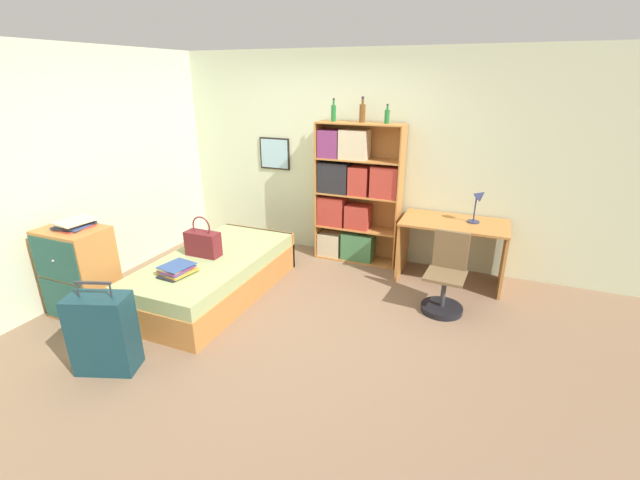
% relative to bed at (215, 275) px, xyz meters
% --- Properties ---
extents(ground_plane, '(14.00, 14.00, 0.00)m').
position_rel_bed_xyz_m(ground_plane, '(0.74, -0.02, -0.23)').
color(ground_plane, '#84664C').
extents(wall_back, '(10.00, 0.09, 2.60)m').
position_rel_bed_xyz_m(wall_back, '(0.74, 1.72, 1.07)').
color(wall_back, beige).
rests_on(wall_back, ground_plane).
extents(wall_left, '(0.06, 10.00, 2.60)m').
position_rel_bed_xyz_m(wall_left, '(-1.42, -0.02, 1.07)').
color(wall_left, beige).
rests_on(wall_left, ground_plane).
extents(bed, '(1.00, 2.00, 0.45)m').
position_rel_bed_xyz_m(bed, '(0.00, 0.00, 0.00)').
color(bed, '#B77538').
rests_on(bed, ground_plane).
extents(handbag, '(0.38, 0.16, 0.44)m').
position_rel_bed_xyz_m(handbag, '(-0.11, -0.02, 0.37)').
color(handbag, maroon).
rests_on(handbag, bed).
extents(book_stack_on_bed, '(0.33, 0.36, 0.09)m').
position_rel_bed_xyz_m(book_stack_on_bed, '(-0.06, -0.51, 0.27)').
color(book_stack_on_bed, '#232328').
rests_on(book_stack_on_bed, bed).
extents(suitcase, '(0.54, 0.40, 0.80)m').
position_rel_bed_xyz_m(suitcase, '(-0.05, -1.44, 0.11)').
color(suitcase, '#143842').
rests_on(suitcase, ground_plane).
extents(dresser, '(0.62, 0.47, 0.92)m').
position_rel_bed_xyz_m(dresser, '(-0.98, -0.86, 0.23)').
color(dresser, '#B77538').
rests_on(dresser, ground_plane).
extents(magazine_pile_on_dresser, '(0.34, 0.37, 0.07)m').
position_rel_bed_xyz_m(magazine_pile_on_dresser, '(-0.97, -0.81, 0.73)').
color(magazine_pile_on_dresser, '#B2382D').
rests_on(magazine_pile_on_dresser, dresser).
extents(bookcase, '(1.07, 0.32, 1.76)m').
position_rel_bed_xyz_m(bookcase, '(1.06, 1.51, 0.64)').
color(bookcase, '#B77538').
rests_on(bookcase, ground_plane).
extents(bottle_green, '(0.06, 0.06, 0.27)m').
position_rel_bed_xyz_m(bottle_green, '(0.81, 1.51, 1.64)').
color(bottle_green, '#1E6B2D').
rests_on(bottle_green, bookcase).
extents(bottle_brown, '(0.07, 0.07, 0.29)m').
position_rel_bed_xyz_m(bottle_brown, '(1.16, 1.53, 1.65)').
color(bottle_brown, brown).
rests_on(bottle_brown, bookcase).
extents(bottle_clear, '(0.06, 0.06, 0.22)m').
position_rel_bed_xyz_m(bottle_clear, '(1.46, 1.51, 1.62)').
color(bottle_clear, '#1E6B2D').
rests_on(bottle_clear, bookcase).
extents(desk, '(1.18, 0.66, 0.73)m').
position_rel_bed_xyz_m(desk, '(2.36, 1.34, 0.29)').
color(desk, '#B77538').
rests_on(desk, ground_plane).
extents(desk_lamp, '(0.18, 0.13, 0.40)m').
position_rel_bed_xyz_m(desk_lamp, '(2.58, 1.40, 0.77)').
color(desk_lamp, navy).
rests_on(desk_lamp, desk).
extents(desk_chair, '(0.43, 0.43, 0.82)m').
position_rel_bed_xyz_m(desk_chair, '(2.39, 0.61, 0.04)').
color(desk_chair, black).
rests_on(desk_chair, ground_plane).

